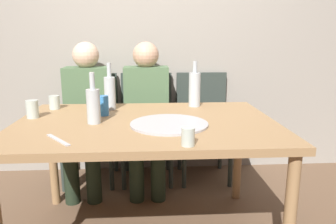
{
  "coord_description": "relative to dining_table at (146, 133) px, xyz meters",
  "views": [
    {
      "loc": [
        0.01,
        -1.8,
        1.21
      ],
      "look_at": [
        0.13,
        0.0,
        0.79
      ],
      "focal_mm": 34.65,
      "sensor_mm": 36.0,
      "label": 1
    }
  ],
  "objects": [
    {
      "name": "pizza_tray",
      "position": [
        0.13,
        -0.1,
        0.08
      ],
      "size": [
        0.43,
        0.43,
        0.01
      ],
      "primitive_type": "cylinder",
      "color": "#ADADB2",
      "rests_on": "dining_table"
    },
    {
      "name": "tumbler_near",
      "position": [
        -0.67,
        0.11,
        0.13
      ],
      "size": [
        0.07,
        0.07,
        0.11
      ],
      "primitive_type": "cylinder",
      "color": "#B7C6BC",
      "rests_on": "dining_table"
    },
    {
      "name": "water_bottle",
      "position": [
        -0.29,
        -0.03,
        0.18
      ],
      "size": [
        0.07,
        0.07,
        0.28
      ],
      "color": "#B2BCC1",
      "rests_on": "dining_table"
    },
    {
      "name": "guest_in_sweater",
      "position": [
        -0.48,
        0.76,
        -0.02
      ],
      "size": [
        0.36,
        0.56,
        1.17
      ],
      "rotation": [
        0.0,
        0.0,
        3.14
      ],
      "color": "#4C6B47",
      "rests_on": "ground_plane"
    },
    {
      "name": "back_wall",
      "position": [
        0.0,
        1.13,
        0.64
      ],
      "size": [
        6.0,
        0.1,
        2.6
      ],
      "primitive_type": "cube",
      "color": "gray",
      "rests_on": "ground_plane"
    },
    {
      "name": "tumbler_far",
      "position": [
        0.19,
        -0.44,
        0.11
      ],
      "size": [
        0.06,
        0.06,
        0.08
      ],
      "primitive_type": "cylinder",
      "color": "#B7C6BC",
      "rests_on": "dining_table"
    },
    {
      "name": "chair_left",
      "position": [
        -0.48,
        0.91,
        -0.15
      ],
      "size": [
        0.44,
        0.44,
        0.9
      ],
      "rotation": [
        0.0,
        0.0,
        3.14
      ],
      "color": "#2D3833",
      "rests_on": "ground_plane"
    },
    {
      "name": "wine_glass",
      "position": [
        -0.61,
        0.36,
        0.12
      ],
      "size": [
        0.07,
        0.07,
        0.09
      ],
      "primitive_type": "cylinder",
      "color": "#B7C6BC",
      "rests_on": "dining_table"
    },
    {
      "name": "table_knife",
      "position": [
        -0.41,
        -0.34,
        0.08
      ],
      "size": [
        0.15,
        0.19,
        0.01
      ],
      "primitive_type": "cube",
      "rotation": [
        0.0,
        0.0,
        5.38
      ],
      "color": "#B7B7BC",
      "rests_on": "dining_table"
    },
    {
      "name": "chair_middle",
      "position": [
        0.0,
        0.91,
        -0.15
      ],
      "size": [
        0.44,
        0.44,
        0.9
      ],
      "rotation": [
        0.0,
        0.0,
        3.14
      ],
      "color": "#2D3833",
      "rests_on": "ground_plane"
    },
    {
      "name": "soda_can",
      "position": [
        -0.26,
        0.15,
        0.13
      ],
      "size": [
        0.07,
        0.07,
        0.12
      ],
      "primitive_type": "cylinder",
      "color": "#337AC1",
      "rests_on": "dining_table"
    },
    {
      "name": "chair_right",
      "position": [
        0.49,
        0.91,
        -0.15
      ],
      "size": [
        0.44,
        0.44,
        0.9
      ],
      "rotation": [
        0.0,
        0.0,
        3.14
      ],
      "color": "#2D3833",
      "rests_on": "ground_plane"
    },
    {
      "name": "beer_bottle",
      "position": [
        -0.24,
        0.32,
        0.19
      ],
      "size": [
        0.07,
        0.07,
        0.31
      ],
      "color": "#B2BCC1",
      "rests_on": "dining_table"
    },
    {
      "name": "guest_in_beanie",
      "position": [
        0.0,
        0.76,
        -0.02
      ],
      "size": [
        0.36,
        0.56,
        1.17
      ],
      "rotation": [
        0.0,
        0.0,
        3.14
      ],
      "color": "#4C6B47",
      "rests_on": "ground_plane"
    },
    {
      "name": "wine_bottle",
      "position": [
        0.33,
        0.39,
        0.2
      ],
      "size": [
        0.08,
        0.08,
        0.31
      ],
      "color": "#B2BCC1",
      "rests_on": "dining_table"
    },
    {
      "name": "dining_table",
      "position": [
        0.0,
        0.0,
        0.0
      ],
      "size": [
        1.48,
        1.02,
        0.74
      ],
      "color": "#99754C",
      "rests_on": "ground_plane"
    }
  ]
}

